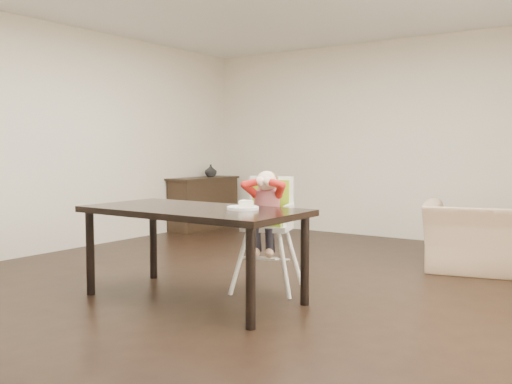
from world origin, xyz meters
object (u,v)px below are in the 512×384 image
at_px(dining_table, 194,218).
at_px(high_chair, 268,206).
at_px(sideboard, 204,203).
at_px(armchair, 480,225).

bearing_deg(dining_table, high_chair, 64.17).
distance_m(high_chair, sideboard, 3.88).
xyz_separation_m(armchair, sideboard, (-4.21, 0.78, -0.06)).
bearing_deg(sideboard, armchair, -10.53).
relative_size(high_chair, sideboard, 0.82).
bearing_deg(armchair, high_chair, 39.96).
bearing_deg(sideboard, high_chair, -42.05).
relative_size(high_chair, armchair, 0.98).
bearing_deg(high_chair, dining_table, -134.52).
distance_m(dining_table, armchair, 2.95).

